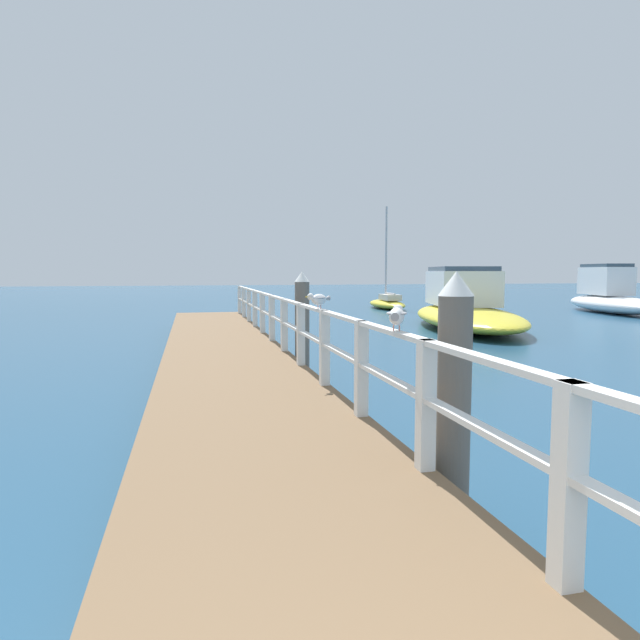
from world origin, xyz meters
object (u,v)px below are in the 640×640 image
object	(u,v)px
dock_piling_near	(454,390)
seagull_background	(318,299)
boat_4	(387,303)
boat_5	(610,296)
dock_piling_far	(302,322)
seagull_foreground	(397,315)
boat_3	(465,307)

from	to	relation	value
dock_piling_near	seagull_background	xyz separation A→B (m)	(-0.39, 3.21, 0.60)
boat_4	boat_5	xyz separation A→B (m)	(9.45, -5.02, 0.45)
boat_4	dock_piling_far	bearing A→B (deg)	-112.97
seagull_background	boat_5	distance (m)	23.26
dock_piling_far	seagull_background	size ratio (longest dim) A/B	4.80
boat_5	seagull_background	bearing A→B (deg)	-126.32
dock_piling_near	seagull_foreground	bearing A→B (deg)	138.49
dock_piling_far	boat_3	distance (m)	10.30
dock_piling_near	seagull_background	bearing A→B (deg)	96.88
dock_piling_far	seagull_foreground	distance (m)	5.94
dock_piling_near	boat_5	bearing A→B (deg)	45.96
seagull_foreground	boat_4	bearing A→B (deg)	94.89
dock_piling_far	seagull_foreground	size ratio (longest dim) A/B	4.37
dock_piling_near	seagull_foreground	distance (m)	0.78
seagull_background	dock_piling_near	bearing A→B (deg)	150.48
boat_3	dock_piling_near	bearing A→B (deg)	-104.12
seagull_background	boat_4	distance (m)	21.64
dock_piling_far	seagull_foreground	xyz separation A→B (m)	(-0.38, -5.89, 0.60)
dock_piling_far	boat_4	distance (m)	18.70
dock_piling_far	boat_3	xyz separation A→B (m)	(7.35, 7.21, -0.28)
dock_piling_near	boat_5	world-z (taller)	boat_5
dock_piling_far	boat_3	world-z (taller)	boat_3
seagull_background	boat_3	size ratio (longest dim) A/B	0.04
seagull_background	boat_3	bearing A→B (deg)	-73.51
dock_piling_near	seagull_foreground	xyz separation A→B (m)	(-0.38, 0.33, 0.60)
seagull_foreground	boat_3	xyz separation A→B (m)	(7.73, 13.10, -0.88)
seagull_background	boat_3	xyz separation A→B (m)	(7.74, 10.23, -0.88)
seagull_background	boat_3	world-z (taller)	boat_3
dock_piling_near	dock_piling_far	world-z (taller)	same
boat_3	seagull_foreground	bearing A→B (deg)	-105.96
dock_piling_far	seagull_foreground	bearing A→B (deg)	-93.65
dock_piling_far	boat_5	world-z (taller)	boat_5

